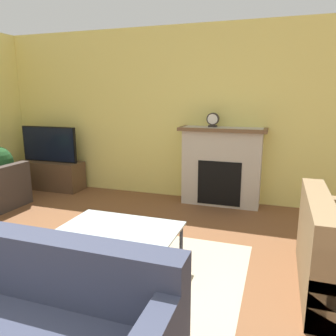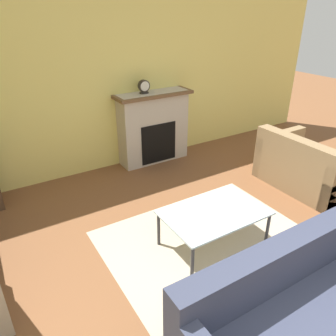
# 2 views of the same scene
# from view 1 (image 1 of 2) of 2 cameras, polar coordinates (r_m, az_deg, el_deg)

# --- Properties ---
(wall_back) EXTENTS (8.99, 0.06, 2.70)m
(wall_back) POSITION_cam_1_polar(r_m,az_deg,el_deg) (5.34, 0.75, 9.31)
(wall_back) COLOR #EADB72
(wall_back) RESTS_ON ground_plane
(area_rug) EXTENTS (2.30, 1.92, 0.00)m
(area_rug) POSITION_cam_1_polar(r_m,az_deg,el_deg) (3.31, -8.35, -17.57)
(area_rug) COLOR #B7A88E
(area_rug) RESTS_ON ground_plane
(fireplace) EXTENTS (1.28, 0.41, 1.19)m
(fireplace) POSITION_cam_1_polar(r_m,az_deg,el_deg) (5.04, 9.31, 0.55)
(fireplace) COLOR #BCB2A3
(fireplace) RESTS_ON ground_plane
(tv_stand) EXTENTS (1.16, 0.43, 0.50)m
(tv_stand) POSITION_cam_1_polar(r_m,az_deg,el_deg) (6.25, -19.60, -1.15)
(tv_stand) COLOR brown
(tv_stand) RESTS_ON ground_plane
(tv) EXTENTS (1.07, 0.06, 0.62)m
(tv) POSITION_cam_1_polar(r_m,az_deg,el_deg) (6.15, -20.00, 3.91)
(tv) COLOR black
(tv) RESTS_ON tv_stand
(coffee_table) EXTENTS (1.10, 0.72, 0.45)m
(coffee_table) POSITION_cam_1_polar(r_m,az_deg,el_deg) (3.13, -8.55, -11.01)
(coffee_table) COLOR #333338
(coffee_table) RESTS_ON ground_plane
(mantel_clock) EXTENTS (0.18, 0.07, 0.21)m
(mantel_clock) POSITION_cam_1_polar(r_m,az_deg,el_deg) (4.97, 7.83, 8.34)
(mantel_clock) COLOR #28231E
(mantel_clock) RESTS_ON fireplace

